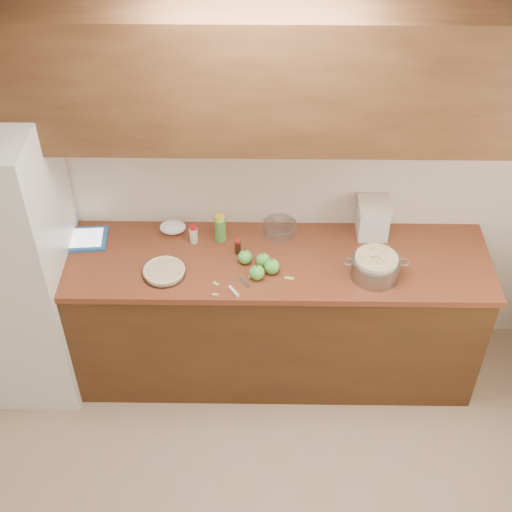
{
  "coord_description": "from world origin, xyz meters",
  "views": [
    {
      "loc": [
        0.03,
        -1.54,
        3.6
      ],
      "look_at": [
        -0.01,
        1.43,
        0.98
      ],
      "focal_mm": 50.0,
      "sensor_mm": 36.0,
      "label": 1
    }
  ],
  "objects_px": {
    "colander": "(375,267)",
    "flour_canister": "(373,218)",
    "pie": "(164,271)",
    "tablet": "(82,239)"
  },
  "relations": [
    {
      "from": "colander",
      "to": "flour_canister",
      "type": "distance_m",
      "value": 0.37
    },
    {
      "from": "pie",
      "to": "colander",
      "type": "bearing_deg",
      "value": 0.3
    },
    {
      "from": "flour_canister",
      "to": "colander",
      "type": "bearing_deg",
      "value": -93.28
    },
    {
      "from": "pie",
      "to": "tablet",
      "type": "relative_size",
      "value": 0.81
    },
    {
      "from": "pie",
      "to": "flour_canister",
      "type": "relative_size",
      "value": 1.05
    },
    {
      "from": "pie",
      "to": "flour_canister",
      "type": "distance_m",
      "value": 1.24
    },
    {
      "from": "colander",
      "to": "tablet",
      "type": "bearing_deg",
      "value": 170.58
    },
    {
      "from": "colander",
      "to": "flour_canister",
      "type": "height_order",
      "value": "flour_canister"
    },
    {
      "from": "colander",
      "to": "pie",
      "type": "bearing_deg",
      "value": -179.7
    },
    {
      "from": "colander",
      "to": "tablet",
      "type": "xyz_separation_m",
      "value": [
        -1.67,
        0.28,
        -0.06
      ]
    }
  ]
}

